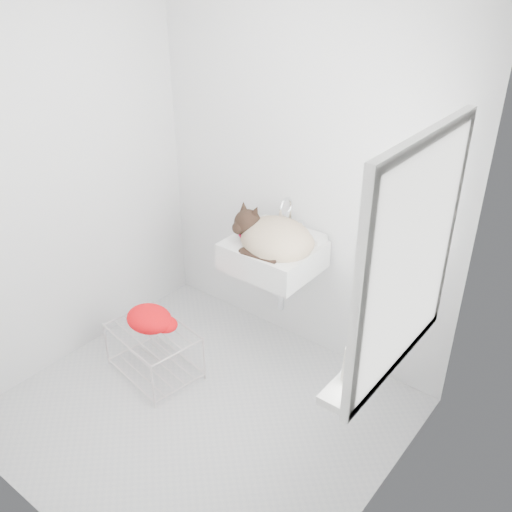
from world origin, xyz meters
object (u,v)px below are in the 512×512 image
Objects in this scene: wire_rack at (155,353)px; bottle_c at (396,333)px; bottle_a at (351,382)px; bottle_b at (373,358)px; sink at (273,243)px; cat at (273,239)px.

wire_rack is 2.94× the size of bottle_c.
bottle_a and bottle_b have the same top height.
sink reaches higher than bottle_c.
sink is 1.09m from bottle_c.
wire_rack is at bearing -119.32° from cat.
wire_rack is at bearing -178.98° from bottle_b.
cat is at bearing 52.20° from wire_rack.
bottle_a is (1.02, -0.81, 0.00)m from sink.
cat reaches higher than wire_rack.
bottle_c is at bearing -20.39° from sink.
bottle_b is at bearing -31.19° from sink.
bottle_b is 1.11× the size of bottle_c.
sink is 1.30m from bottle_a.
bottle_a reaches higher than wire_rack.
sink is 1.06m from wire_rack.
bottle_b reaches higher than bottle_c.
bottle_a is 0.43m from bottle_c.
sink is at bearing 148.81° from bottle_b.
cat is 2.54× the size of bottle_a.
bottle_a is 1.00× the size of bottle_b.
bottle_a is (1.49, -0.17, 0.70)m from wire_rack.
cat is 0.96× the size of wire_rack.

